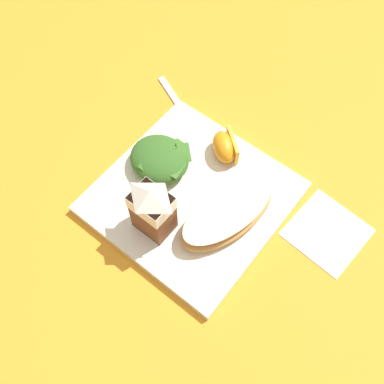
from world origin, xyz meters
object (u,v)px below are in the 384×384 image
object	(u,v)px
cheesy_pizza_bread	(229,212)
milk_carton	(152,208)
green_salad_pile	(160,159)
metal_fork	(188,117)
orange_wedge_front	(225,147)
paper_napkin	(327,232)
white_plate	(192,197)

from	to	relation	value
cheesy_pizza_bread	milk_carton	distance (m)	0.12
green_salad_pile	milk_carton	size ratio (longest dim) A/B	0.91
green_salad_pile	metal_fork	world-z (taller)	green_salad_pile
orange_wedge_front	paper_napkin	bearing A→B (deg)	177.39
white_plate	milk_carton	xyz separation A→B (m)	(0.01, 0.08, 0.07)
orange_wedge_front	cheesy_pizza_bread	bearing A→B (deg)	129.42
green_salad_pile	paper_napkin	world-z (taller)	green_salad_pile
cheesy_pizza_bread	metal_fork	bearing A→B (deg)	-34.03
cheesy_pizza_bread	milk_carton	size ratio (longest dim) A/B	1.67
white_plate	cheesy_pizza_bread	size ratio (longest dim) A/B	1.52
white_plate	milk_carton	bearing A→B (deg)	81.52
cheesy_pizza_bread	paper_napkin	distance (m)	0.16
orange_wedge_front	metal_fork	world-z (taller)	orange_wedge_front
green_salad_pile	paper_napkin	size ratio (longest dim) A/B	0.91
metal_fork	cheesy_pizza_bread	bearing A→B (deg)	145.97
milk_carton	metal_fork	distance (m)	0.24
milk_carton	paper_napkin	distance (m)	0.28
white_plate	cheesy_pizza_bread	distance (m)	0.07
metal_fork	green_salad_pile	bearing A→B (deg)	106.55
cheesy_pizza_bread	paper_napkin	bearing A→B (deg)	-148.58
green_salad_pile	milk_carton	world-z (taller)	milk_carton
cheesy_pizza_bread	orange_wedge_front	distance (m)	0.12
cheesy_pizza_bread	green_salad_pile	distance (m)	0.15
green_salad_pile	orange_wedge_front	bearing A→B (deg)	-128.87
green_salad_pile	orange_wedge_front	world-z (taller)	same
milk_carton	paper_napkin	world-z (taller)	milk_carton
white_plate	green_salad_pile	size ratio (longest dim) A/B	2.80
orange_wedge_front	paper_napkin	world-z (taller)	orange_wedge_front
cheesy_pizza_bread	milk_carton	xyz separation A→B (m)	(0.08, 0.08, 0.04)
green_salad_pile	metal_fork	xyz separation A→B (m)	(0.03, -0.11, -0.03)
green_salad_pile	orange_wedge_front	size ratio (longest dim) A/B	1.44
paper_napkin	green_salad_pile	bearing A→B (deg)	15.25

